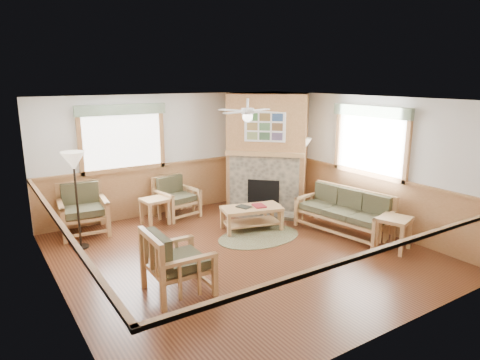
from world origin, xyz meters
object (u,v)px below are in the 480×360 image
armchair_back_right (177,197)px  end_table_sofa (394,234)px  end_table_chairs (155,211)px  sofa (343,212)px  footstool (269,211)px  armchair_back_left (83,210)px  floor_lamp_right (302,175)px  coffee_table (252,218)px  armchair_left (178,261)px  floor_lamp_left (77,201)px

armchair_back_right → end_table_sofa: armchair_back_right is taller
end_table_chairs → end_table_sofa: size_ratio=0.93×
sofa → footstool: sofa is taller
armchair_back_left → floor_lamp_right: size_ratio=0.58×
coffee_table → floor_lamp_right: 1.88m
end_table_sofa → footstool: size_ratio=1.48×
end_table_chairs → armchair_back_right: bearing=20.7°
armchair_back_left → end_table_chairs: size_ratio=1.75×
armchair_back_left → armchair_left: (0.56, -3.21, -0.02)m
armchair_left → end_table_chairs: armchair_left is taller
coffee_table → armchair_back_left: bearing=165.9°
coffee_table → floor_lamp_left: bearing=178.9°
armchair_back_left → floor_lamp_right: floor_lamp_right is taller
coffee_table → floor_lamp_right: size_ratio=0.70×
armchair_left → coffee_table: armchair_left is taller
armchair_left → end_table_sofa: size_ratio=1.56×
coffee_table → end_table_sofa: 2.75m
sofa → coffee_table: size_ratio=1.57×
armchair_back_left → floor_lamp_right: bearing=-8.3°
armchair_back_right → coffee_table: 1.87m
armchair_back_right → end_table_sofa: (2.48, -3.88, -0.14)m
armchair_back_right → armchair_left: bearing=-124.8°
coffee_table → floor_lamp_right: floor_lamp_right is taller
armchair_back_right → floor_lamp_left: (-2.26, -0.70, 0.45)m
coffee_table → end_table_sofa: size_ratio=1.97×
coffee_table → armchair_left: bearing=-131.4°
armchair_back_right → armchair_left: size_ratio=0.94×
armchair_back_right → end_table_chairs: size_ratio=1.58×
sofa → armchair_back_right: armchair_back_right is taller
armchair_back_right → end_table_sofa: 4.61m
armchair_left → floor_lamp_right: floor_lamp_right is taller
end_table_sofa → footstool: (-0.87, 2.60, -0.13)m
armchair_back_left → coffee_table: (2.94, -1.62, -0.26)m
armchair_back_right → sofa: bearing=-60.0°
floor_lamp_left → armchair_left: bearing=-72.2°
end_table_chairs → end_table_sofa: end_table_sofa is taller
footstool → floor_lamp_left: 3.97m
armchair_left → floor_lamp_left: (-0.80, 2.50, 0.42)m
armchair_back_right → armchair_back_left: bearing=169.2°
footstool → sofa: bearing=-63.2°
footstool → floor_lamp_left: size_ratio=0.23×
sofa → coffee_table: 1.84m
armchair_left → coffee_table: (2.38, 1.59, -0.24)m
armchair_left → floor_lamp_left: bearing=19.2°
armchair_back_right → footstool: bearing=-49.1°
end_table_sofa → floor_lamp_left: (-4.73, 3.18, 0.59)m
end_table_chairs → coffee_table: bearing=-41.8°
armchair_back_left → floor_lamp_left: bearing=-102.7°
end_table_sofa → armchair_back_left: bearing=139.1°
floor_lamp_right → coffee_table: bearing=-165.3°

